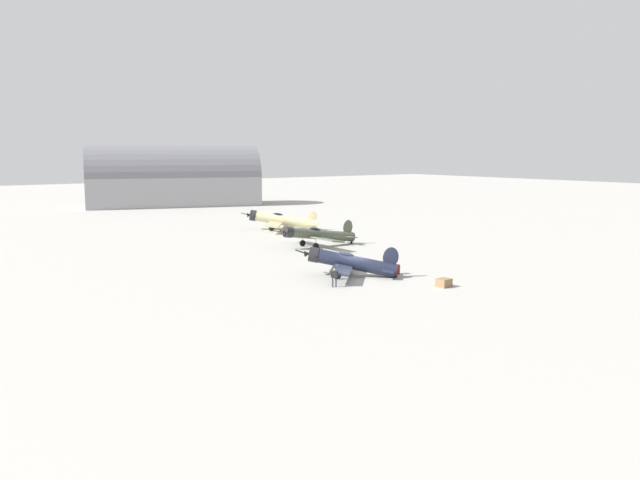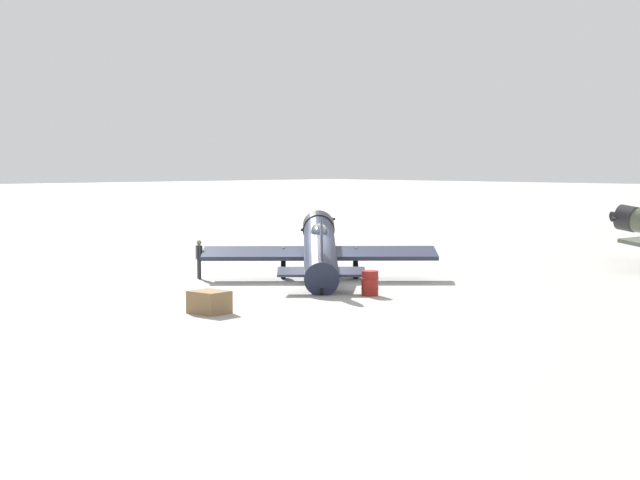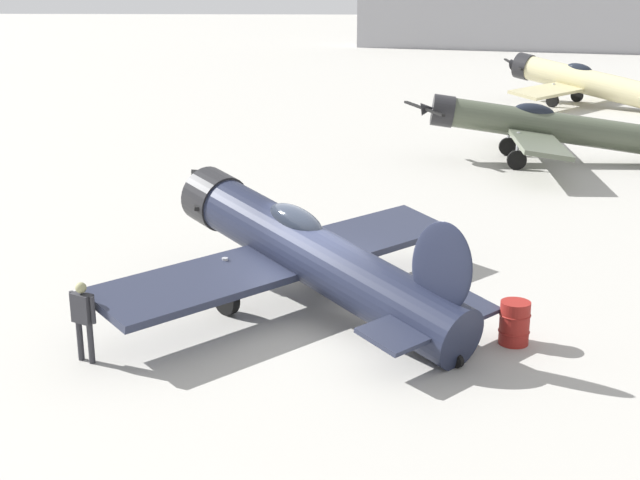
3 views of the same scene
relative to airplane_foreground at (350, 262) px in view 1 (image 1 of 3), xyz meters
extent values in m
plane|color=#A8A59E|center=(-0.32, -0.35, -1.40)|extent=(400.00, 400.00, 0.00)
cylinder|color=#1E2338|center=(-0.32, -0.35, -0.06)|extent=(6.75, 7.06, 2.79)
cylinder|color=#232326|center=(2.38, 2.54, 0.65)|extent=(1.85, 1.83, 1.60)
cone|color=#232326|center=(2.83, 3.01, 0.76)|extent=(0.89, 0.89, 0.70)
cube|color=black|center=(2.93, 3.12, 0.76)|extent=(2.68, 0.79, 0.52)
ellipsoid|color=black|center=(0.24, 0.26, 0.66)|extent=(1.78, 1.83, 0.97)
cube|color=#282D42|center=(0.36, 0.38, -0.25)|extent=(8.56, 8.20, 0.49)
ellipsoid|color=#1E2338|center=(-2.72, -2.89, 0.57)|extent=(1.33, 1.41, 2.19)
cube|color=#282D42|center=(-2.58, -2.74, -0.58)|extent=(3.23, 3.13, 0.29)
cylinder|color=#999BA0|center=(-0.45, 1.82, -0.52)|extent=(0.14, 0.14, 0.97)
cylinder|color=black|center=(-0.45, 1.82, -1.00)|extent=(0.69, 0.72, 0.80)
cylinder|color=#999BA0|center=(1.85, -0.33, -0.52)|extent=(0.14, 0.14, 0.97)
cylinder|color=black|center=(1.85, -0.33, -1.00)|extent=(0.69, 0.72, 0.80)
cylinder|color=black|center=(-3.06, -3.25, -1.26)|extent=(0.26, 0.27, 0.28)
cylinder|color=#4C5442|center=(17.73, -9.39, 0.13)|extent=(1.57, 10.20, 2.55)
cylinder|color=#232326|center=(17.89, -4.55, 0.77)|extent=(1.37, 1.11, 1.44)
cone|color=#232326|center=(17.91, -3.90, 0.86)|extent=(0.58, 0.64, 0.62)
cube|color=black|center=(17.92, -3.75, 0.86)|extent=(2.72, 1.62, 0.32)
ellipsoid|color=black|center=(17.77, -8.38, 0.79)|extent=(0.82, 1.80, 0.90)
cube|color=#565E4C|center=(17.77, -8.18, -0.05)|extent=(11.18, 2.22, 0.42)
ellipsoid|color=#4C5442|center=(17.59, -13.62, 0.79)|extent=(0.18, 1.75, 2.13)
cube|color=#565E4C|center=(17.60, -13.42, -0.34)|extent=(3.43, 1.21, 0.24)
cylinder|color=#999BA0|center=(16.28, -7.53, -0.42)|extent=(0.14, 0.14, 1.16)
cylinder|color=black|center=(16.28, -7.53, -1.00)|extent=(0.23, 0.81, 0.80)
cylinder|color=#999BA0|center=(19.31, -7.63, -0.42)|extent=(0.14, 0.14, 1.16)
cylinder|color=black|center=(19.31, -7.63, -1.00)|extent=(0.23, 0.81, 0.80)
cylinder|color=black|center=(17.57, -14.23, -1.26)|extent=(0.11, 0.28, 0.28)
cylinder|color=beige|center=(35.39, -15.23, 0.06)|extent=(7.60, 8.92, 3.04)
cylinder|color=#232326|center=(38.43, -11.46, 0.79)|extent=(2.01, 1.93, 1.77)
cone|color=#232326|center=(38.84, -10.95, 0.89)|extent=(0.94, 0.94, 0.77)
cube|color=black|center=(38.93, -10.83, 0.89)|extent=(3.18, 0.82, 0.49)
ellipsoid|color=black|center=(36.02, -14.45, 0.86)|extent=(1.71, 1.87, 0.93)
cube|color=#C6BC89|center=(36.15, -14.29, -0.18)|extent=(11.53, 9.81, 0.46)
ellipsoid|color=beige|center=(32.72, -18.53, 0.65)|extent=(1.20, 1.45, 2.06)
cube|color=#C6BC89|center=(32.85, -18.38, -0.48)|extent=(3.34, 2.99, 0.26)
cylinder|color=#999BA0|center=(35.23, -12.77, -0.47)|extent=(0.14, 0.14, 1.07)
cylinder|color=black|center=(35.23, -12.77, -1.00)|extent=(0.66, 0.75, 0.80)
cylinder|color=#999BA0|center=(37.82, -14.86, -0.47)|extent=(0.14, 0.14, 1.07)
cylinder|color=black|center=(37.82, -14.86, -1.00)|extent=(0.66, 0.75, 0.80)
cylinder|color=black|center=(32.34, -19.01, -1.26)|extent=(0.25, 0.28, 0.28)
cylinder|color=#2D2D33|center=(-3.12, 4.38, -0.98)|extent=(0.12, 0.12, 0.85)
cylinder|color=#2D2D33|center=(-3.26, 4.11, -0.98)|extent=(0.12, 0.12, 0.85)
cube|color=#2D2D33|center=(-3.19, 4.25, -0.25)|extent=(0.42, 0.52, 0.61)
sphere|color=#918F63|center=(-3.19, 4.25, 0.19)|extent=(0.22, 0.22, 0.22)
cylinder|color=#2D2D33|center=(-3.05, 4.50, -0.23)|extent=(0.09, 0.09, 0.57)
cylinder|color=#2D2D33|center=(-3.32, 4.00, -0.23)|extent=(0.09, 0.09, 0.57)
cube|color=olive|center=(-8.85, -3.81, -1.03)|extent=(1.13, 1.30, 0.75)
cylinder|color=maroon|center=(-1.78, -4.57, -0.93)|extent=(0.64, 0.64, 0.95)
torus|color=maroon|center=(-1.78, -4.57, -0.74)|extent=(0.67, 0.67, 0.04)
torus|color=maroon|center=(-1.78, -4.57, -1.12)|extent=(0.67, 0.67, 0.04)
cube|color=#939399|center=(87.52, -19.48, 1.77)|extent=(24.26, 39.29, 6.34)
cylinder|color=slate|center=(87.52, -19.48, 4.94)|extent=(24.26, 39.29, 14.07)
camera|label=1|loc=(-49.07, 38.86, 10.74)|focal=36.76mm
camera|label=2|loc=(-28.51, -29.38, 3.58)|focal=54.33mm
camera|label=3|loc=(-18.91, -1.40, 5.98)|focal=48.17mm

